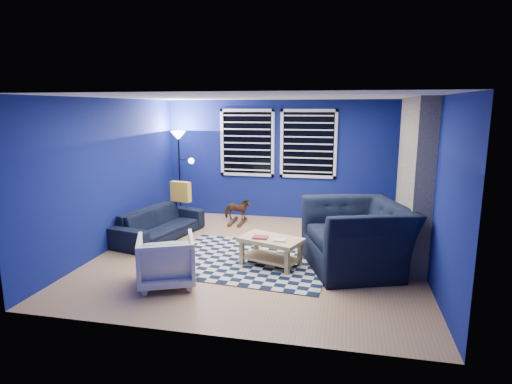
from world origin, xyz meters
TOP-DOWN VIEW (x-y plane):
  - floor at (0.00, 0.00)m, footprint 5.00×5.00m
  - ceiling at (0.00, 0.00)m, footprint 5.00×5.00m
  - wall_back at (0.00, 2.50)m, footprint 5.00×0.00m
  - wall_left at (-2.50, 0.00)m, footprint 0.00×5.00m
  - wall_right at (2.50, 0.00)m, footprint 0.00×5.00m
  - fireplace at (2.36, 0.50)m, footprint 0.65×2.00m
  - window_left at (-0.75, 2.46)m, footprint 1.17×0.06m
  - window_right at (0.55, 2.46)m, footprint 1.17×0.06m
  - tv at (2.45, 2.00)m, footprint 0.07×1.00m
  - rug at (-0.08, -0.25)m, footprint 2.67×2.22m
  - sofa at (-1.93, 0.54)m, footprint 1.99×1.15m
  - armchair_big at (1.53, -0.23)m, footprint 1.86×1.75m
  - armchair_bent at (-0.96, -1.37)m, footprint 0.97×0.98m
  - rocking_horse at (-0.81, 1.80)m, footprint 0.33×0.56m
  - coffee_table at (0.28, -0.39)m, footprint 1.04×0.81m
  - cabinet at (1.63, 1.89)m, footprint 0.72×0.54m
  - floor_lamp at (-2.13, 2.08)m, footprint 0.50×0.31m
  - throw_pillow at (-1.78, 1.21)m, footprint 0.43×0.22m

SIDE VIEW (x-z plane):
  - floor at x=0.00m, z-range 0.00..0.00m
  - rug at x=-0.08m, z-range 0.00..0.02m
  - sofa at x=-1.93m, z-range 0.00..0.55m
  - cabinet at x=1.63m, z-range -0.04..0.60m
  - rocking_horse at x=-0.81m, z-range 0.07..0.51m
  - coffee_table at x=0.28m, z-range 0.09..0.54m
  - armchair_bent at x=-0.96m, z-range 0.00..0.68m
  - armchair_big at x=1.53m, z-range 0.00..0.98m
  - throw_pillow at x=-1.78m, z-range 0.55..0.94m
  - fireplace at x=2.36m, z-range -0.05..2.45m
  - wall_back at x=0.00m, z-range -1.25..3.75m
  - wall_left at x=-2.50m, z-range -1.25..3.75m
  - wall_right at x=2.50m, z-range -1.25..3.75m
  - tv at x=2.45m, z-range 1.11..1.69m
  - floor_lamp at x=-2.13m, z-range 0.59..2.44m
  - window_left at x=-0.75m, z-range 0.89..2.31m
  - window_right at x=0.55m, z-range 0.89..2.31m
  - ceiling at x=0.00m, z-range 2.50..2.50m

